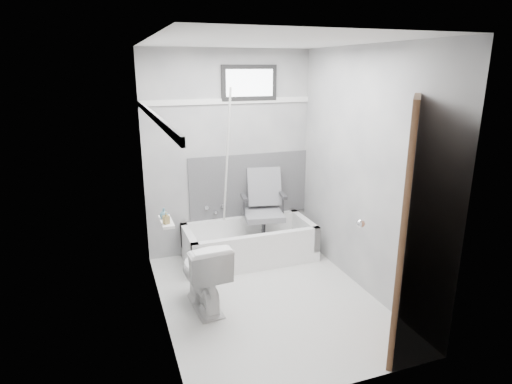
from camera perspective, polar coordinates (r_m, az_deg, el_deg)
name	(u,v)px	position (r m, az deg, el deg)	size (l,w,h in m)	color
floor	(268,299)	(4.34, 1.60, -14.03)	(2.60, 2.60, 0.00)	white
ceiling	(270,41)	(3.75, 1.90, 19.47)	(2.60, 2.60, 0.00)	silver
wall_back	(229,154)	(5.08, -3.61, 5.01)	(2.00, 0.02, 2.40)	gray
wall_front	(344,231)	(2.76, 11.59, -5.10)	(2.00, 0.02, 2.40)	gray
wall_left	(157,191)	(3.65, -13.07, 0.07)	(0.02, 2.60, 2.40)	gray
wall_right	(364,172)	(4.33, 14.17, 2.56)	(0.02, 2.60, 2.40)	gray
bathtub	(250,242)	(5.07, -0.86, -6.71)	(1.50, 0.70, 0.42)	white
office_chair	(264,210)	(5.04, 1.02, -2.36)	(0.53, 0.53, 0.92)	slate
toilet	(203,274)	(4.08, -7.04, -10.76)	(0.39, 0.70, 0.69)	white
door	(459,239)	(3.44, 25.46, -5.67)	(0.78, 0.78, 2.00)	#50391E
window	(249,83)	(5.04, -0.92, 14.36)	(0.66, 0.04, 0.40)	black
backerboard	(249,185)	(5.23, -0.87, 0.89)	(1.50, 0.02, 0.78)	#4C4C4F
trim_back	(228,101)	(4.98, -3.70, 12.00)	(2.00, 0.02, 0.06)	white
trim_left	(153,116)	(3.53, -13.51, 9.80)	(0.02, 2.60, 0.06)	white
pole	(226,172)	(4.86, -3.97, 2.67)	(0.02, 0.02, 1.95)	silver
shelf	(166,222)	(3.81, -11.86, -3.90)	(0.10, 0.32, 0.03)	white
soap_bottle_a	(166,218)	(3.71, -11.90, -3.38)	(0.05, 0.05, 0.11)	#9B864D
soap_bottle_b	(164,213)	(3.84, -12.19, -2.79)	(0.07, 0.07, 0.10)	teal
faucet	(215,209)	(5.17, -5.52, -2.29)	(0.26, 0.10, 0.16)	silver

